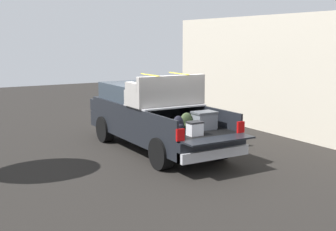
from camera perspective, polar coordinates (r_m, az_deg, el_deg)
The scene contains 3 objects.
ground_plane at distance 12.95m, azimuth -1.36°, elevation -4.42°, with size 40.00×40.00×0.00m, color black.
pickup_truck at distance 13.05m, azimuth -2.13°, elevation -0.01°, with size 6.05×2.06×2.23m.
building_facade at distance 15.23m, azimuth 14.48°, elevation 4.97°, with size 11.73×0.36×3.97m, color beige.
Camera 1 is at (-10.94, 6.16, 3.17)m, focal length 47.68 mm.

